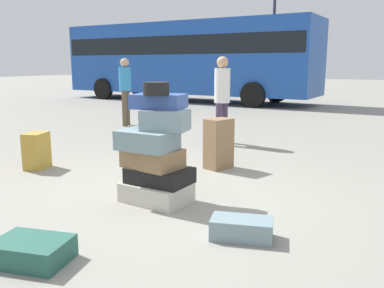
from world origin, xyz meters
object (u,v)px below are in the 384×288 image
Objects in this scene: suitcase_slate_behind_tower at (150,161)px; lamp_post at (274,10)px; parked_bus at (186,56)px; suitcase_teal_foreground_near at (32,251)px; person_bearded_onlooker at (222,92)px; suitcase_tan_upright_blue at (37,151)px; suitcase_slate_left_side at (242,228)px; suitcase_tower at (156,154)px; suitcase_brown_white_trunk at (219,144)px; person_tourist_with_camera at (125,86)px.

suitcase_slate_behind_tower is 0.12× the size of lamp_post.
suitcase_teal_foreground_near is at bearing -63.54° from parked_bus.
person_bearded_onlooker is at bearing -80.02° from lamp_post.
suitcase_slate_behind_tower is 0.06× the size of parked_bus.
suitcase_slate_left_side is (3.57, -1.00, -0.18)m from suitcase_tan_upright_blue.
suitcase_slate_behind_tower is 1.15× the size of suitcase_teal_foreground_near.
parked_bus reaches higher than suitcase_slate_left_side.
suitcase_tower is 0.12× the size of parked_bus.
suitcase_slate_behind_tower is at bearing 1.49° from person_bearded_onlooker.
suitcase_slate_behind_tower is 11.52m from parked_bus.
suitcase_slate_behind_tower is 0.89× the size of suitcase_brown_white_trunk.
suitcase_slate_behind_tower is 4.45m from person_tourist_with_camera.
suitcase_tower is 1.69m from suitcase_brown_white_trunk.
suitcase_brown_white_trunk reaches higher than suitcase_slate_left_side.
suitcase_brown_white_trunk is 0.14× the size of lamp_post.
parked_bus is at bearing 179.28° from person_tourist_with_camera.
suitcase_brown_white_trunk is 1.30× the size of suitcase_teal_foreground_near.
suitcase_tan_upright_blue reaches higher than suitcase_teal_foreground_near.
suitcase_slate_left_side is 2.52m from suitcase_brown_white_trunk.
suitcase_brown_white_trunk is 4.81m from person_tourist_with_camera.
suitcase_slate_left_side reaches higher than suitcase_slate_behind_tower.
suitcase_tower is at bearing -27.89° from suitcase_tan_upright_blue.
suitcase_slate_left_side is (2.12, -1.82, 0.00)m from suitcase_slate_behind_tower.
suitcase_tan_upright_blue is at bearing 150.45° from suitcase_slate_left_side.
person_tourist_with_camera is (-4.93, 5.14, 0.91)m from suitcase_slate_left_side.
suitcase_tower reaches higher than suitcase_brown_white_trunk.
parked_bus is (-3.30, 11.17, 1.57)m from suitcase_tan_upright_blue.
person_tourist_with_camera is 8.48m from lamp_post.
suitcase_tan_upright_blue is 4.42m from person_tourist_with_camera.
person_tourist_with_camera is (-3.61, 6.30, 0.91)m from suitcase_teal_foreground_near.
suitcase_slate_left_side is 1.75m from suitcase_teal_foreground_near.
suitcase_brown_white_trunk is at bearing 88.39° from suitcase_tower.
lamp_post reaches higher than suitcase_slate_left_side.
suitcase_slate_behind_tower is at bearing 125.43° from suitcase_slate_left_side.
parked_bus reaches higher than suitcase_teal_foreground_near.
suitcase_slate_left_side is 4.55m from person_bearded_onlooker.
suitcase_brown_white_trunk is (2.40, 1.21, 0.10)m from suitcase_tan_upright_blue.
suitcase_teal_foreground_near is (0.80, -2.98, 0.00)m from suitcase_slate_behind_tower.
suitcase_slate_left_side and suitcase_teal_foreground_near have the same top height.
suitcase_slate_behind_tower is 0.39× the size of person_bearded_onlooker.
parked_bus is (-6.87, 12.17, 1.74)m from suitcase_slate_left_side.
person_tourist_with_camera reaches higher than suitcase_tower.
suitcase_tower is at bearing 22.76° from person_tourist_with_camera.
person_bearded_onlooker is 1.00× the size of person_tourist_with_camera.
suitcase_tower reaches higher than suitcase_tan_upright_blue.
lamp_post is (-1.59, 9.04, 2.60)m from person_bearded_onlooker.
suitcase_tower is 12.99m from parked_bus.
parked_bus is at bearing 89.65° from suitcase_tan_upright_blue.
suitcase_teal_foreground_near is 0.34× the size of person_bearded_onlooker.
parked_bus is (-4.75, 10.35, 1.75)m from suitcase_slate_behind_tower.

